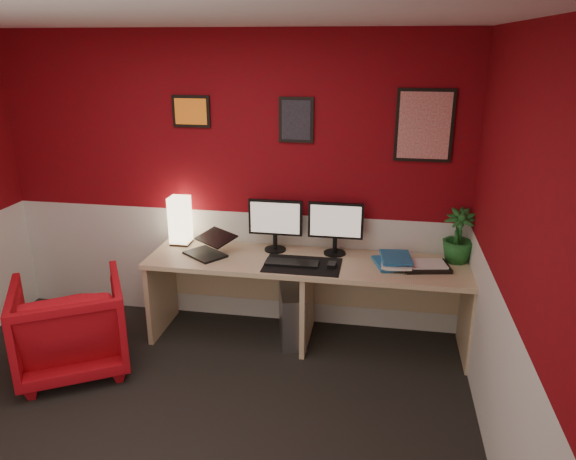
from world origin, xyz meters
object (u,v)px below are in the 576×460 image
object	(u,v)px
zen_tray	(426,266)
armchair	(71,325)
potted_plant	(458,236)
desk	(307,302)
laptop	(205,243)
shoji_lamp	(180,222)
monitor_left	(275,217)
monitor_right	(336,220)
pc_tower	(293,315)

from	to	relation	value
zen_tray	armchair	bearing A→B (deg)	-165.04
potted_plant	armchair	world-z (taller)	potted_plant
desk	laptop	xyz separation A→B (m)	(-0.85, -0.03, 0.47)
shoji_lamp	laptop	xyz separation A→B (m)	(0.29, -0.23, -0.09)
monitor_left	zen_tray	world-z (taller)	monitor_left
zen_tray	shoji_lamp	bearing A→B (deg)	174.69
monitor_right	potted_plant	bearing A→B (deg)	0.18
desk	armchair	size ratio (longest dim) A/B	3.28
potted_plant	monitor_left	bearing A→B (deg)	-179.70
shoji_lamp	monitor_right	size ratio (longest dim) A/B	0.69
armchair	monitor_left	bearing A→B (deg)	-178.52
desk	zen_tray	world-z (taller)	zen_tray
desk	monitor_left	size ratio (longest dim) A/B	4.48
shoji_lamp	zen_tray	world-z (taller)	shoji_lamp
potted_plant	laptop	bearing A→B (deg)	-173.69
monitor_right	zen_tray	size ratio (longest dim) A/B	1.66
monitor_right	zen_tray	bearing A→B (deg)	-13.95
desk	laptop	world-z (taller)	laptop
shoji_lamp	laptop	bearing A→B (deg)	-38.59
laptop	zen_tray	size ratio (longest dim) A/B	0.94
pc_tower	armchair	bearing A→B (deg)	-170.45
desk	monitor_left	xyz separation A→B (m)	(-0.30, 0.18, 0.66)
monitor_left	potted_plant	world-z (taller)	monitor_left
laptop	monitor_left	bearing A→B (deg)	58.41
potted_plant	armchair	xyz separation A→B (m)	(-2.88, -0.89, -0.59)
monitor_right	zen_tray	xyz separation A→B (m)	(0.72, -0.18, -0.28)
shoji_lamp	armchair	xyz separation A→B (m)	(-0.57, -0.89, -0.57)
desk	zen_tray	xyz separation A→B (m)	(0.92, 0.01, 0.38)
desk	shoji_lamp	size ratio (longest dim) A/B	6.50
laptop	pc_tower	size ratio (longest dim) A/B	0.73
desk	pc_tower	distance (m)	0.19
shoji_lamp	armchair	world-z (taller)	shoji_lamp
desk	potted_plant	size ratio (longest dim) A/B	5.99
desk	shoji_lamp	world-z (taller)	shoji_lamp
laptop	potted_plant	bearing A→B (deg)	43.20
desk	potted_plant	world-z (taller)	potted_plant
laptop	armchair	xyz separation A→B (m)	(-0.86, -0.66, -0.48)
zen_tray	pc_tower	xyz separation A→B (m)	(-1.04, 0.00, -0.52)
laptop	armchair	distance (m)	1.19
laptop	armchair	world-z (taller)	laptop
zen_tray	pc_tower	distance (m)	1.17
shoji_lamp	laptop	distance (m)	0.38
desk	potted_plant	xyz separation A→B (m)	(1.17, 0.19, 0.58)
monitor_left	zen_tray	xyz separation A→B (m)	(1.22, -0.18, -0.28)
desk	monitor_right	world-z (taller)	monitor_right
zen_tray	pc_tower	world-z (taller)	zen_tray
shoji_lamp	pc_tower	bearing A→B (deg)	-10.60
laptop	monitor_right	xyz separation A→B (m)	(1.04, 0.22, 0.18)
shoji_lamp	desk	bearing A→B (deg)	-9.87
monitor_right	desk	bearing A→B (deg)	-136.83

